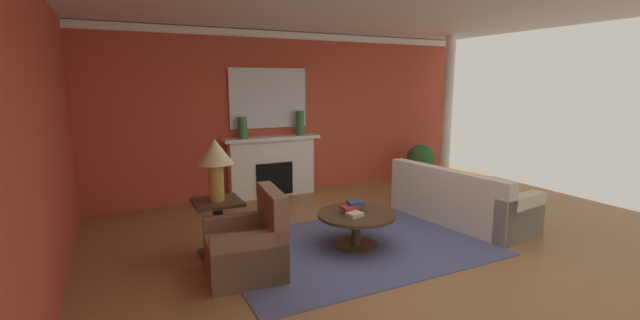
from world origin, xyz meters
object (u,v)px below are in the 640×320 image
coffee_table (356,222)px  potted_plant (420,161)px  vase_mantel_left (243,128)px  table_lamp (215,158)px  vase_mantel_right (300,123)px  armchair_near_window (248,248)px  sofa (459,203)px  mantel_mirror (268,98)px  fireplace (272,168)px  side_table (218,224)px

coffee_table → potted_plant: potted_plant is taller
coffee_table → vase_mantel_left: vase_mantel_left is taller
table_lamp → vase_mantel_right: 3.07m
armchair_near_window → table_lamp: table_lamp is taller
potted_plant → vase_mantel_left: bearing=173.6°
coffee_table → table_lamp: 1.95m
sofa → vase_mantel_left: (-2.60, 2.59, 1.01)m
mantel_mirror → table_lamp: bearing=-122.3°
coffee_table → table_lamp: size_ratio=1.33×
fireplace → side_table: 2.77m
coffee_table → fireplace: bearing=92.6°
armchair_near_window → table_lamp: bearing=104.5°
side_table → mantel_mirror: bearing=57.7°
mantel_mirror → vase_mantel_left: mantel_mirror is taller
fireplace → vase_mantel_right: bearing=-5.1°
mantel_mirror → side_table: size_ratio=2.09×
side_table → vase_mantel_right: size_ratio=1.54×
fireplace → vase_mantel_left: vase_mantel_left is taller
sofa → side_table: sofa is taller
potted_plant → coffee_table: bearing=-141.7°
vase_mantel_left → vase_mantel_right: 1.10m
side_table → fireplace: bearing=56.4°
coffee_table → side_table: size_ratio=1.43×
vase_mantel_right → coffee_table: bearing=-98.7°
fireplace → potted_plant: size_ratio=2.16×
armchair_near_window → side_table: size_ratio=1.36×
coffee_table → table_lamp: table_lamp is taller
coffee_table → vase_mantel_left: size_ratio=2.67×
table_lamp → vase_mantel_right: vase_mantel_right is taller
fireplace → table_lamp: bearing=-123.6°
fireplace → vase_mantel_right: (0.55, -0.05, 0.82)m
table_lamp → side_table: bearing=0.0°
table_lamp → armchair_near_window: bearing=-75.5°
armchair_near_window → table_lamp: size_ratio=1.27×
sofa → armchair_near_window: (-3.40, -0.33, 0.01)m
armchair_near_window → fireplace: bearing=65.5°
table_lamp → vase_mantel_right: bearing=47.3°
mantel_mirror → coffee_table: 3.28m
table_lamp → potted_plant: table_lamp is taller
table_lamp → vase_mantel_right: (2.08, 2.25, 0.13)m
mantel_mirror → fireplace: bearing=-90.0°
vase_mantel_left → potted_plant: (3.65, -0.41, -0.82)m
table_lamp → vase_mantel_left: bearing=66.5°
coffee_table → potted_plant: bearing=38.3°
coffee_table → vase_mantel_right: 2.97m
vase_mantel_right → side_table: bearing=-132.7°
mantel_mirror → side_table: mantel_mirror is taller
side_table → vase_mantel_left: (0.98, 2.25, 0.91)m
coffee_table → vase_mantel_right: bearing=81.3°
armchair_near_window → side_table: (-0.17, 0.67, 0.09)m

